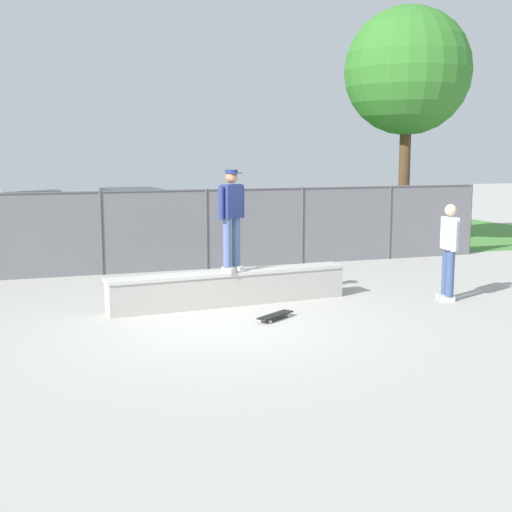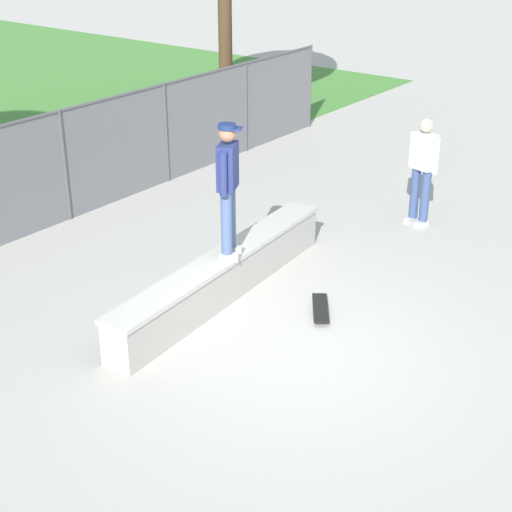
{
  "view_description": "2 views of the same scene",
  "coord_description": "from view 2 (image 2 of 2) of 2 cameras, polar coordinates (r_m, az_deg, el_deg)",
  "views": [
    {
      "loc": [
        -2.84,
        -10.35,
        2.79
      ],
      "look_at": [
        1.02,
        1.14,
        0.94
      ],
      "focal_mm": 48.37,
      "sensor_mm": 36.0,
      "label": 1
    },
    {
      "loc": [
        -6.76,
        -4.66,
        5.11
      ],
      "look_at": [
        0.59,
        0.93,
        0.8
      ],
      "focal_mm": 54.92,
      "sensor_mm": 36.0,
      "label": 2
    }
  ],
  "objects": [
    {
      "name": "skateboarder",
      "position": [
        10.21,
        -2.06,
        5.22
      ],
      "size": [
        0.55,
        0.4,
        1.84
      ],
      "color": "beige",
      "rests_on": "concrete_ledge"
    },
    {
      "name": "chainlink_fence",
      "position": [
        12.82,
        -17.99,
        5.21
      ],
      "size": [
        17.26,
        0.07,
        1.91
      ],
      "color": "#4C4C51",
      "rests_on": "ground"
    },
    {
      "name": "concrete_ledge",
      "position": [
        10.78,
        -2.37,
        -1.43
      ],
      "size": [
        4.56,
        0.87,
        0.62
      ],
      "color": "#A8A59E",
      "rests_on": "ground"
    },
    {
      "name": "bystander",
      "position": [
        13.2,
        12.03,
        6.34
      ],
      "size": [
        0.35,
        0.59,
        1.82
      ],
      "color": "beige",
      "rests_on": "ground"
    },
    {
      "name": "skateboard",
      "position": [
        10.48,
        4.71,
        -3.81
      ],
      "size": [
        0.77,
        0.62,
        0.09
      ],
      "color": "black",
      "rests_on": "ground"
    },
    {
      "name": "ground_plane",
      "position": [
        9.67,
        2.29,
        -6.92
      ],
      "size": [
        80.0,
        80.0,
        0.0
      ],
      "primitive_type": "plane",
      "color": "#ADAAA3"
    }
  ]
}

